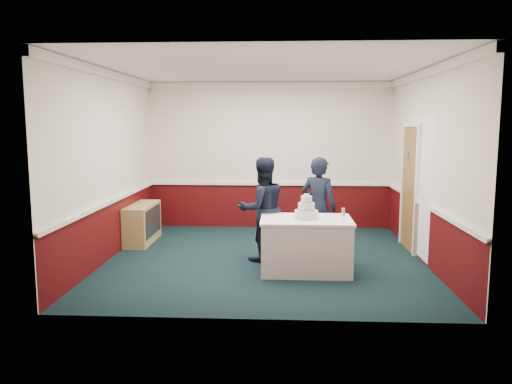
{
  "coord_description": "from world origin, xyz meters",
  "views": [
    {
      "loc": [
        0.27,
        -7.8,
        2.16
      ],
      "look_at": [
        -0.14,
        -0.1,
        1.1
      ],
      "focal_mm": 35.0,
      "sensor_mm": 36.0,
      "label": 1
    }
  ],
  "objects_px": {
    "person_woman": "(319,208)",
    "sideboard": "(142,223)",
    "person_man": "(262,209)",
    "cake_knife": "(305,221)",
    "champagne_flute": "(343,213)",
    "cake_table": "(306,245)",
    "wedding_cake": "(306,211)"
  },
  "relations": [
    {
      "from": "cake_knife",
      "to": "person_man",
      "type": "height_order",
      "value": "person_man"
    },
    {
      "from": "sideboard",
      "to": "wedding_cake",
      "type": "bearing_deg",
      "value": -29.85
    },
    {
      "from": "cake_table",
      "to": "champagne_flute",
      "type": "xyz_separation_m",
      "value": [
        0.5,
        -0.28,
        0.53
      ]
    },
    {
      "from": "cake_table",
      "to": "wedding_cake",
      "type": "height_order",
      "value": "wedding_cake"
    },
    {
      "from": "champagne_flute",
      "to": "person_man",
      "type": "distance_m",
      "value": 1.45
    },
    {
      "from": "cake_table",
      "to": "wedding_cake",
      "type": "distance_m",
      "value": 0.5
    },
    {
      "from": "cake_table",
      "to": "person_man",
      "type": "bearing_deg",
      "value": 138.55
    },
    {
      "from": "sideboard",
      "to": "cake_knife",
      "type": "relative_size",
      "value": 5.45
    },
    {
      "from": "cake_knife",
      "to": "champagne_flute",
      "type": "xyz_separation_m",
      "value": [
        0.53,
        -0.08,
        0.14
      ]
    },
    {
      "from": "cake_table",
      "to": "person_woman",
      "type": "height_order",
      "value": "person_woman"
    },
    {
      "from": "wedding_cake",
      "to": "person_woman",
      "type": "bearing_deg",
      "value": 72.74
    },
    {
      "from": "champagne_flute",
      "to": "person_man",
      "type": "relative_size",
      "value": 0.12
    },
    {
      "from": "sideboard",
      "to": "cake_table",
      "type": "distance_m",
      "value": 3.35
    },
    {
      "from": "cake_knife",
      "to": "person_woman",
      "type": "bearing_deg",
      "value": 99.01
    },
    {
      "from": "sideboard",
      "to": "person_man",
      "type": "height_order",
      "value": "person_man"
    },
    {
      "from": "cake_knife",
      "to": "person_man",
      "type": "xyz_separation_m",
      "value": [
        -0.63,
        0.79,
        0.03
      ]
    },
    {
      "from": "person_man",
      "to": "person_woman",
      "type": "relative_size",
      "value": 1.0
    },
    {
      "from": "person_woman",
      "to": "sideboard",
      "type": "bearing_deg",
      "value": 11.78
    },
    {
      "from": "champagne_flute",
      "to": "cake_table",
      "type": "bearing_deg",
      "value": 150.75
    },
    {
      "from": "wedding_cake",
      "to": "champagne_flute",
      "type": "relative_size",
      "value": 1.78
    },
    {
      "from": "cake_knife",
      "to": "champagne_flute",
      "type": "distance_m",
      "value": 0.55
    },
    {
      "from": "sideboard",
      "to": "person_man",
      "type": "bearing_deg",
      "value": -25.74
    },
    {
      "from": "sideboard",
      "to": "champagne_flute",
      "type": "bearing_deg",
      "value": -29.76
    },
    {
      "from": "cake_table",
      "to": "person_woman",
      "type": "bearing_deg",
      "value": 72.74
    },
    {
      "from": "cake_table",
      "to": "cake_knife",
      "type": "xyz_separation_m",
      "value": [
        -0.03,
        -0.2,
        0.39
      ]
    },
    {
      "from": "sideboard",
      "to": "wedding_cake",
      "type": "height_order",
      "value": "wedding_cake"
    },
    {
      "from": "wedding_cake",
      "to": "person_woman",
      "type": "height_order",
      "value": "person_woman"
    },
    {
      "from": "cake_table",
      "to": "cake_knife",
      "type": "distance_m",
      "value": 0.44
    },
    {
      "from": "cake_knife",
      "to": "champagne_flute",
      "type": "bearing_deg",
      "value": 15.91
    },
    {
      "from": "person_man",
      "to": "cake_table",
      "type": "bearing_deg",
      "value": 115.49
    },
    {
      "from": "sideboard",
      "to": "person_woman",
      "type": "relative_size",
      "value": 0.73
    },
    {
      "from": "champagne_flute",
      "to": "wedding_cake",
      "type": "bearing_deg",
      "value": 150.75
    }
  ]
}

